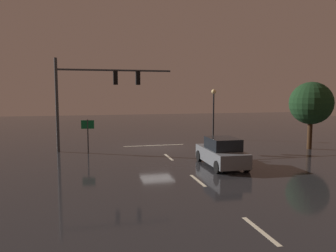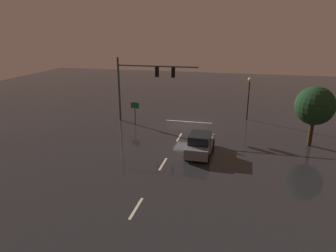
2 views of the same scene
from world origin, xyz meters
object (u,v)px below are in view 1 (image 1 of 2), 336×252
object	(u,v)px
route_sign	(88,129)
car_approaching	(222,153)
street_lamp_left_kerb	(214,104)
traffic_signal_assembly	(95,88)
tree_left_near	(311,103)

from	to	relation	value
route_sign	car_approaching	bearing A→B (deg)	141.55
street_lamp_left_kerb	route_sign	size ratio (longest dim) A/B	1.92
traffic_signal_assembly	tree_left_near	size ratio (longest dim) A/B	1.66
street_lamp_left_kerb	route_sign	xyz separation A→B (m)	(11.32, 4.66, -1.54)
traffic_signal_assembly	tree_left_near	bearing A→B (deg)	168.35
street_lamp_left_kerb	tree_left_near	size ratio (longest dim) A/B	0.90
street_lamp_left_kerb	tree_left_near	world-z (taller)	tree_left_near
traffic_signal_assembly	street_lamp_left_kerb	size ratio (longest dim) A/B	1.84
car_approaching	traffic_signal_assembly	bearing A→B (deg)	-45.69
traffic_signal_assembly	route_sign	size ratio (longest dim) A/B	3.53
car_approaching	tree_left_near	bearing A→B (deg)	-156.28
car_approaching	street_lamp_left_kerb	distance (m)	11.60
street_lamp_left_kerb	car_approaching	bearing A→B (deg)	70.91
route_sign	tree_left_near	bearing A→B (deg)	172.60
tree_left_near	street_lamp_left_kerb	bearing A→B (deg)	-52.72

